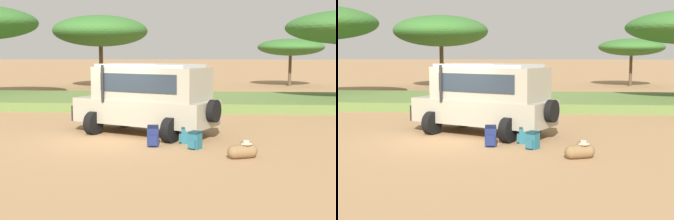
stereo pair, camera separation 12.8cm
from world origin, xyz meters
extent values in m
plane|color=#9E754C|center=(0.00, 0.00, 0.00)|extent=(320.00, 320.00, 0.00)
cube|color=#5B7538|center=(0.00, 10.40, 0.22)|extent=(120.00, 7.00, 0.44)
cube|color=gray|center=(0.91, 1.33, 0.82)|extent=(5.24, 3.82, 0.84)
cube|color=gray|center=(1.14, 1.22, 1.79)|extent=(4.22, 3.25, 1.10)
cube|color=#232D38|center=(-0.24, 1.88, 1.74)|extent=(0.72, 1.43, 0.77)
cube|color=#232D38|center=(0.75, 0.41, 1.84)|extent=(2.67, 1.30, 0.60)
cube|color=#232D38|center=(1.52, 2.04, 1.84)|extent=(2.67, 1.30, 0.60)
cube|color=#B7B7B7|center=(1.09, 1.25, 2.39)|extent=(3.83, 3.01, 0.10)
cube|color=black|center=(-1.41, 2.43, 0.65)|extent=(0.84, 1.53, 0.56)
cylinder|color=black|center=(-0.50, 0.93, 1.79)|extent=(0.10, 0.10, 1.25)
cylinder|color=black|center=(-0.88, 1.11, 0.40)|extent=(0.60, 0.84, 0.80)
cylinder|color=black|center=(-0.04, 2.86, 0.40)|extent=(0.60, 0.84, 0.80)
cylinder|color=black|center=(1.87, -0.20, 0.40)|extent=(0.60, 0.84, 0.80)
cylinder|color=black|center=(2.70, 1.56, 0.40)|extent=(0.60, 0.84, 0.80)
cylinder|color=black|center=(3.25, 0.22, 0.97)|extent=(0.51, 0.76, 0.74)
cube|color=#235B6B|center=(2.39, -0.23, 0.24)|extent=(0.30, 0.37, 0.47)
cube|color=#235B6B|center=(2.21, -0.23, 0.18)|extent=(0.09, 0.27, 0.26)
cube|color=#13323A|center=(2.39, -0.23, 0.50)|extent=(0.31, 0.35, 0.07)
cylinder|color=#13323A|center=(2.56, -0.32, 0.24)|extent=(0.04, 0.04, 0.40)
cylinder|color=#13323A|center=(2.56, -0.15, 0.24)|extent=(0.04, 0.04, 0.40)
cube|color=#235B6B|center=(2.68, -1.07, 0.23)|extent=(0.43, 0.42, 0.46)
cube|color=#235B6B|center=(2.58, -1.23, 0.17)|extent=(0.24, 0.19, 0.25)
cube|color=#13323A|center=(2.68, -1.07, 0.49)|extent=(0.42, 0.43, 0.07)
cylinder|color=#13323A|center=(2.83, -0.96, 0.23)|extent=(0.04, 0.04, 0.39)
cylinder|color=#13323A|center=(2.71, -0.88, 0.23)|extent=(0.04, 0.04, 0.39)
cube|color=navy|center=(1.39, -0.79, 0.29)|extent=(0.37, 0.34, 0.58)
cube|color=navy|center=(1.41, -0.99, 0.22)|extent=(0.26, 0.10, 0.32)
cube|color=black|center=(1.39, -0.79, 0.61)|extent=(0.35, 0.36, 0.07)
cylinder|color=black|center=(1.46, -0.61, 0.29)|extent=(0.04, 0.04, 0.49)
cylinder|color=black|center=(1.30, -0.62, 0.29)|extent=(0.04, 0.04, 0.49)
cube|color=black|center=(1.80, 0.14, 0.22)|extent=(0.34, 0.29, 0.45)
cube|color=black|center=(1.82, 0.31, 0.17)|extent=(0.24, 0.11, 0.25)
cube|color=black|center=(1.80, 0.14, 0.48)|extent=(0.32, 0.30, 0.07)
cylinder|color=black|center=(1.71, 0.00, 0.22)|extent=(0.04, 0.04, 0.38)
cylinder|color=black|center=(1.85, -0.01, 0.22)|extent=(0.04, 0.04, 0.38)
cylinder|color=brown|center=(3.97, -2.23, 0.19)|extent=(0.60, 0.53, 0.38)
sphere|color=brown|center=(4.20, -2.14, 0.19)|extent=(0.37, 0.37, 0.37)
sphere|color=brown|center=(3.74, -2.32, 0.19)|extent=(0.37, 0.37, 0.37)
torus|color=#493721|center=(3.97, -2.23, 0.40)|extent=(0.16, 0.08, 0.16)
cylinder|color=beige|center=(4.06, -2.19, 0.39)|extent=(0.34, 0.34, 0.02)
cylinder|color=beige|center=(4.06, -2.19, 0.44)|extent=(0.17, 0.17, 0.09)
cylinder|color=brown|center=(-5.10, 22.07, 1.72)|extent=(0.32, 0.32, 3.44)
ellipsoid|color=#336628|center=(-5.10, 22.07, 4.47)|extent=(7.40, 7.87, 2.42)
cylinder|color=brown|center=(10.23, 25.10, 1.32)|extent=(0.25, 0.25, 2.63)
ellipsoid|color=#336628|center=(10.23, 25.10, 3.23)|extent=(5.43, 5.82, 1.40)
camera|label=1|loc=(2.85, -14.69, 2.86)|focal=50.00mm
camera|label=2|loc=(2.97, -14.68, 2.86)|focal=50.00mm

